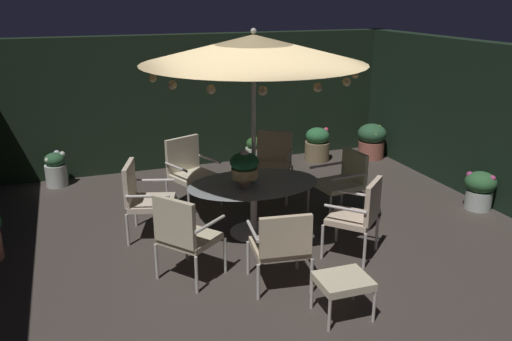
# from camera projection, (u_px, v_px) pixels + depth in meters

# --- Properties ---
(ground_plane) EXTENTS (7.91, 7.21, 0.02)m
(ground_plane) POSITION_uv_depth(u_px,v_px,m) (258.00, 237.00, 7.06)
(ground_plane) COLOR #443B35
(hedge_backdrop_rear) EXTENTS (7.91, 0.30, 2.40)m
(hedge_backdrop_rear) POSITION_uv_depth(u_px,v_px,m) (194.00, 101.00, 9.76)
(hedge_backdrop_rear) COLOR black
(hedge_backdrop_rear) RESTS_ON ground_plane
(hedge_backdrop_right) EXTENTS (0.30, 7.21, 2.40)m
(hedge_backdrop_right) POSITION_uv_depth(u_px,v_px,m) (497.00, 126.00, 7.90)
(hedge_backdrop_right) COLOR black
(hedge_backdrop_right) RESTS_ON ground_plane
(patio_dining_table) EXTENTS (1.77, 1.19, 0.73)m
(patio_dining_table) POSITION_uv_depth(u_px,v_px,m) (254.00, 193.00, 6.98)
(patio_dining_table) COLOR silver
(patio_dining_table) RESTS_ON ground_plane
(patio_umbrella) EXTENTS (2.78, 2.78, 2.69)m
(patio_umbrella) POSITION_uv_depth(u_px,v_px,m) (254.00, 49.00, 6.39)
(patio_umbrella) COLOR beige
(patio_umbrella) RESTS_ON ground_plane
(centerpiece_planter) EXTENTS (0.37, 0.37, 0.49)m
(centerpiece_planter) POSITION_uv_depth(u_px,v_px,m) (244.00, 166.00, 6.70)
(centerpiece_planter) COLOR tan
(centerpiece_planter) RESTS_ON patio_dining_table
(patio_chair_north) EXTENTS (0.69, 0.66, 0.92)m
(patio_chair_north) POSITION_uv_depth(u_px,v_px,m) (281.00, 244.00, 5.66)
(patio_chair_north) COLOR silver
(patio_chair_north) RESTS_ON ground_plane
(patio_chair_northeast) EXTENTS (0.78, 0.78, 1.00)m
(patio_chair_northeast) POSITION_uv_depth(u_px,v_px,m) (360.00, 212.00, 6.35)
(patio_chair_northeast) COLOR silver
(patio_chair_northeast) RESTS_ON ground_plane
(patio_chair_east) EXTENTS (0.70, 0.67, 0.94)m
(patio_chair_east) POSITION_uv_depth(u_px,v_px,m) (343.00, 178.00, 7.60)
(patio_chair_east) COLOR silver
(patio_chair_east) RESTS_ON ground_plane
(patio_chair_southeast) EXTENTS (0.84, 0.84, 1.01)m
(patio_chair_southeast) POSITION_uv_depth(u_px,v_px,m) (272.00, 160.00, 8.32)
(patio_chair_southeast) COLOR beige
(patio_chair_southeast) RESTS_ON ground_plane
(patio_chair_south) EXTENTS (0.82, 0.79, 1.02)m
(patio_chair_south) POSITION_uv_depth(u_px,v_px,m) (189.00, 168.00, 7.99)
(patio_chair_south) COLOR silver
(patio_chair_south) RESTS_ON ground_plane
(patio_chair_southwest) EXTENTS (0.76, 0.78, 1.01)m
(patio_chair_southwest) POSITION_uv_depth(u_px,v_px,m) (143.00, 195.00, 6.91)
(patio_chair_southwest) COLOR silver
(patio_chair_southwest) RESTS_ON ground_plane
(patio_chair_west) EXTENTS (0.81, 0.81, 1.02)m
(patio_chair_west) POSITION_uv_depth(u_px,v_px,m) (184.00, 232.00, 5.81)
(patio_chair_west) COLOR beige
(patio_chair_west) RESTS_ON ground_plane
(ottoman_footrest) EXTENTS (0.53, 0.45, 0.43)m
(ottoman_footrest) POSITION_uv_depth(u_px,v_px,m) (343.00, 282.00, 5.22)
(ottoman_footrest) COLOR beige
(ottoman_footrest) RESTS_ON ground_plane
(potted_plant_left_far) EXTENTS (0.35, 0.35, 0.58)m
(potted_plant_left_far) POSITION_uv_depth(u_px,v_px,m) (56.00, 169.00, 8.82)
(potted_plant_left_far) COLOR silver
(potted_plant_left_far) RESTS_ON ground_plane
(potted_plant_right_near) EXTENTS (0.35, 0.35, 0.55)m
(potted_plant_right_near) POSITION_uv_depth(u_px,v_px,m) (255.00, 152.00, 9.87)
(potted_plant_right_near) COLOR beige
(potted_plant_right_near) RESTS_ON ground_plane
(potted_plant_back_center) EXTENTS (0.46, 0.46, 0.58)m
(potted_plant_back_center) POSITION_uv_depth(u_px,v_px,m) (480.00, 189.00, 7.87)
(potted_plant_back_center) COLOR silver
(potted_plant_back_center) RESTS_ON ground_plane
(potted_plant_back_left) EXTENTS (0.55, 0.55, 0.68)m
(potted_plant_back_left) POSITION_uv_depth(u_px,v_px,m) (372.00, 140.00, 10.32)
(potted_plant_back_left) COLOR #A85C4A
(potted_plant_back_left) RESTS_ON ground_plane
(potted_plant_front_corner) EXTENTS (0.47, 0.47, 0.64)m
(potted_plant_front_corner) POSITION_uv_depth(u_px,v_px,m) (317.00, 144.00, 10.19)
(potted_plant_front_corner) COLOR #877250
(potted_plant_front_corner) RESTS_ON ground_plane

